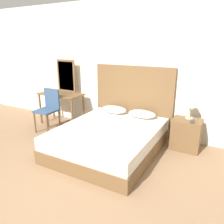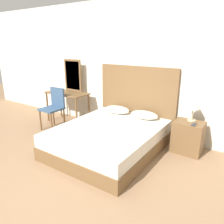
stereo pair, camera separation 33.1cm
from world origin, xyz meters
name	(u,v)px [view 1 (the left image)]	position (x,y,z in m)	size (l,w,h in m)	color
ground_plane	(60,188)	(0.00, 0.00, 0.00)	(16.00, 16.00, 0.00)	#8C6B4C
wall_back	(133,68)	(0.00, 2.34, 1.35)	(10.00, 0.06, 2.70)	silver
bed	(109,139)	(0.06, 1.25, 0.22)	(1.63, 1.96, 0.45)	brown
headboard	(133,100)	(0.06, 2.26, 0.71)	(1.71, 0.05, 1.41)	brown
pillow_left	(114,110)	(-0.26, 2.02, 0.52)	(0.55, 0.34, 0.14)	silver
pillow_right	(142,114)	(0.37, 2.02, 0.52)	(0.55, 0.34, 0.14)	silver
phone_on_bed	(122,131)	(0.32, 1.21, 0.45)	(0.16, 0.15, 0.01)	#B7B7BC
nightstand	(186,134)	(1.24, 1.97, 0.28)	(0.50, 0.37, 0.56)	brown
table_lamp	(191,102)	(1.25, 2.04, 0.86)	(0.23, 0.23, 0.40)	tan
phone_on_nightstand	(192,122)	(1.33, 1.87, 0.57)	(0.08, 0.15, 0.01)	#232328
vanity_desk	(61,99)	(-1.60, 1.91, 0.61)	(1.03, 0.51, 0.73)	brown
vanity_mirror	(66,76)	(-1.60, 2.13, 1.11)	(0.50, 0.03, 0.75)	brown
chair	(49,107)	(-1.56, 1.46, 0.53)	(0.42, 0.43, 0.91)	#334C6B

